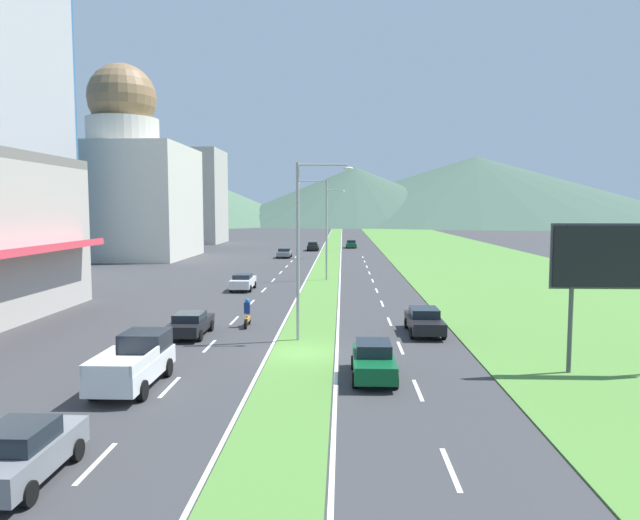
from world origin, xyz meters
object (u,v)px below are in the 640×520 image
street_lamp_near (304,239)px  car_3 (424,321)px  street_lamp_far (329,219)px  car_2 (284,253)px  car_5 (243,282)px  street_lamp_mid (323,223)px  car_6 (22,452)px  car_1 (313,246)px  pickup_truck_0 (135,362)px  motorcycle_rider (247,315)px  car_0 (351,244)px  car_7 (373,360)px  billboard_roadside (621,262)px  car_4 (190,324)px

street_lamp_near → car_3: 8.80m
street_lamp_far → car_2: 8.41m
car_3 → car_5: (-13.82, 17.69, 0.01)m
street_lamp_mid → street_lamp_far: 27.29m
street_lamp_mid → car_6: size_ratio=2.43×
car_6 → car_1: bearing=-2.3°
pickup_truck_0 → motorcycle_rider: bearing=-12.6°
car_0 → motorcycle_rider: 73.43m
street_lamp_far → pickup_truck_0: size_ratio=1.90×
car_1 → car_5: car_1 is taller
car_3 → car_7: size_ratio=1.05×
billboard_roadside → car_4: 22.51m
street_lamp_far → car_6: 71.96m
street_lamp_mid → car_5: size_ratio=2.35×
car_0 → motorcycle_rider: (-7.53, -73.04, -0.01)m
car_5 → car_0: bearing=-10.6°
car_6 → pickup_truck_0: bearing=0.1°
car_1 → car_4: (-3.61, -68.57, -0.06)m
billboard_roadside → car_2: bearing=109.0°
street_lamp_mid → motorcycle_rider: size_ratio=5.12×
car_6 → billboard_roadside: bearing=-62.2°
street_lamp_near → car_3: (6.97, 2.19, -4.90)m
car_0 → car_6: car_6 is taller
car_4 → car_6: size_ratio=1.05×
street_lamp_near → motorcycle_rider: 7.23m
street_lamp_near → car_3: street_lamp_near is taller
billboard_roadside → car_1: bearing=102.9°
car_0 → car_7: bearing=-0.2°
car_0 → car_1: 9.91m
street_lamp_mid → car_5: (-6.99, -7.33, -5.11)m
car_0 → motorcycle_rider: bearing=-5.9°
car_5 → motorcycle_rider: (3.06, -16.17, -0.02)m
street_lamp_near → car_2: (-6.60, 54.68, -4.93)m
billboard_roadside → car_7: bearing=-174.7°
car_7 → pickup_truck_0: pickup_truck_0 is taller
street_lamp_near → billboard_roadside: (14.32, -6.01, -0.64)m
street_lamp_mid → car_2: size_ratio=2.24×
car_2 → car_7: bearing=-170.7°
street_lamp_near → car_6: bearing=-110.9°
car_3 → car_7: 9.84m
car_0 → car_2: bearing=-25.1°
car_0 → car_1: car_1 is taller
street_lamp_near → car_4: street_lamp_near is taller
car_1 → car_7: size_ratio=1.04×
street_lamp_far → motorcycle_rider: (-3.86, -50.78, -5.08)m
billboard_roadside → car_4: size_ratio=1.52×
billboard_roadside → street_lamp_far: bearing=103.2°
car_0 → car_5: size_ratio=1.02×
car_2 → car_6: (0.12, -71.67, 0.08)m
car_5 → pickup_truck_0: 28.27m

